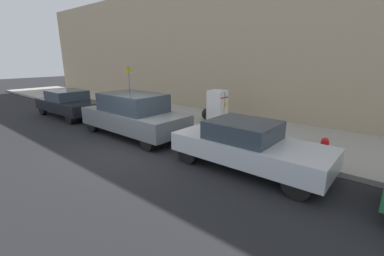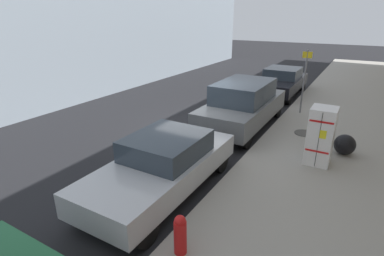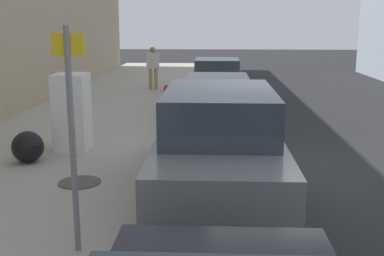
{
  "view_description": "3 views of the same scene",
  "coord_description": "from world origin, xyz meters",
  "px_view_note": "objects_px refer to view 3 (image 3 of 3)",
  "views": [
    {
      "loc": [
        5.18,
        7.13,
        3.08
      ],
      "look_at": [
        -0.42,
        2.42,
        1.08
      ],
      "focal_mm": 24.0,
      "sensor_mm": 36.0,
      "label": 1
    },
    {
      "loc": [
        -4.77,
        8.99,
        3.99
      ],
      "look_at": [
        -0.77,
        2.06,
        0.95
      ],
      "focal_mm": 28.0,
      "sensor_mm": 36.0,
      "label": 2
    },
    {
      "loc": [
        -1.14,
        -8.7,
        2.76
      ],
      "look_at": [
        -1.48,
        -1.51,
        1.16
      ],
      "focal_mm": 45.0,
      "sensor_mm": 36.0,
      "label": 3
    }
  ],
  "objects_px": {
    "discarded_refrigerator": "(72,112)",
    "parked_sedan_green": "(217,77)",
    "street_sign_post": "(72,130)",
    "parked_sedan_silver": "(217,100)",
    "pedestrian_walking_far": "(153,65)",
    "fire_hydrant": "(167,97)",
    "trash_bag": "(28,147)",
    "parked_suv_gray": "(219,141)"
  },
  "relations": [
    {
      "from": "discarded_refrigerator",
      "to": "parked_sedan_green",
      "type": "xyz_separation_m",
      "value": [
        2.98,
        8.42,
        -0.21
      ]
    },
    {
      "from": "street_sign_post",
      "to": "parked_sedan_silver",
      "type": "xyz_separation_m",
      "value": [
        1.65,
        7.53,
        -0.88
      ]
    },
    {
      "from": "discarded_refrigerator",
      "to": "pedestrian_walking_far",
      "type": "relative_size",
      "value": 0.96
    },
    {
      "from": "fire_hydrant",
      "to": "pedestrian_walking_far",
      "type": "height_order",
      "value": "pedestrian_walking_far"
    },
    {
      "from": "discarded_refrigerator",
      "to": "parked_sedan_silver",
      "type": "distance_m",
      "value": 4.31
    },
    {
      "from": "discarded_refrigerator",
      "to": "parked_sedan_green",
      "type": "relative_size",
      "value": 0.36
    },
    {
      "from": "trash_bag",
      "to": "parked_sedan_silver",
      "type": "height_order",
      "value": "parked_sedan_silver"
    },
    {
      "from": "pedestrian_walking_far",
      "to": "discarded_refrigerator",
      "type": "bearing_deg",
      "value": -155.67
    },
    {
      "from": "street_sign_post",
      "to": "fire_hydrant",
      "type": "xyz_separation_m",
      "value": [
        0.15,
        9.17,
        -1.05
      ]
    },
    {
      "from": "parked_suv_gray",
      "to": "parked_sedan_silver",
      "type": "bearing_deg",
      "value": 90.0
    },
    {
      "from": "discarded_refrigerator",
      "to": "fire_hydrant",
      "type": "xyz_separation_m",
      "value": [
        1.48,
        4.74,
        -0.41
      ]
    },
    {
      "from": "pedestrian_walking_far",
      "to": "parked_sedan_silver",
      "type": "relative_size",
      "value": 0.37
    },
    {
      "from": "pedestrian_walking_far",
      "to": "trash_bag",
      "type": "bearing_deg",
      "value": -158.74
    },
    {
      "from": "street_sign_post",
      "to": "fire_hydrant",
      "type": "distance_m",
      "value": 9.23
    },
    {
      "from": "discarded_refrigerator",
      "to": "street_sign_post",
      "type": "distance_m",
      "value": 4.67
    },
    {
      "from": "fire_hydrant",
      "to": "street_sign_post",
      "type": "bearing_deg",
      "value": -90.92
    },
    {
      "from": "parked_sedan_green",
      "to": "trash_bag",
      "type": "bearing_deg",
      "value": -110.91
    },
    {
      "from": "pedestrian_walking_far",
      "to": "parked_suv_gray",
      "type": "height_order",
      "value": "pedestrian_walking_far"
    },
    {
      "from": "fire_hydrant",
      "to": "parked_sedan_silver",
      "type": "height_order",
      "value": "parked_sedan_silver"
    },
    {
      "from": "discarded_refrigerator",
      "to": "parked_suv_gray",
      "type": "height_order",
      "value": "discarded_refrigerator"
    },
    {
      "from": "trash_bag",
      "to": "parked_sedan_green",
      "type": "height_order",
      "value": "parked_sedan_green"
    },
    {
      "from": "trash_bag",
      "to": "discarded_refrigerator",
      "type": "bearing_deg",
      "value": 57.94
    },
    {
      "from": "pedestrian_walking_far",
      "to": "parked_sedan_green",
      "type": "relative_size",
      "value": 0.37
    },
    {
      "from": "fire_hydrant",
      "to": "trash_bag",
      "type": "xyz_separation_m",
      "value": [
        -2.07,
        -5.69,
        -0.08
      ]
    },
    {
      "from": "trash_bag",
      "to": "parked_suv_gray",
      "type": "bearing_deg",
      "value": -16.98
    },
    {
      "from": "fire_hydrant",
      "to": "trash_bag",
      "type": "bearing_deg",
      "value": -110.03
    },
    {
      "from": "parked_suv_gray",
      "to": "parked_sedan_silver",
      "type": "distance_m",
      "value": 5.15
    },
    {
      "from": "fire_hydrant",
      "to": "parked_sedan_silver",
      "type": "bearing_deg",
      "value": -47.48
    },
    {
      "from": "discarded_refrigerator",
      "to": "street_sign_post",
      "type": "xyz_separation_m",
      "value": [
        1.33,
        -4.42,
        0.65
      ]
    },
    {
      "from": "discarded_refrigerator",
      "to": "trash_bag",
      "type": "distance_m",
      "value": 1.22
    },
    {
      "from": "street_sign_post",
      "to": "discarded_refrigerator",
      "type": "bearing_deg",
      "value": 106.78
    },
    {
      "from": "street_sign_post",
      "to": "parked_suv_gray",
      "type": "relative_size",
      "value": 0.54
    },
    {
      "from": "street_sign_post",
      "to": "fire_hydrant",
      "type": "bearing_deg",
      "value": 89.08
    },
    {
      "from": "discarded_refrigerator",
      "to": "pedestrian_walking_far",
      "type": "height_order",
      "value": "pedestrian_walking_far"
    },
    {
      "from": "discarded_refrigerator",
      "to": "pedestrian_walking_far",
      "type": "xyz_separation_m",
      "value": [
        0.51,
        9.05,
        0.16
      ]
    },
    {
      "from": "discarded_refrigerator",
      "to": "parked_sedan_green",
      "type": "height_order",
      "value": "discarded_refrigerator"
    },
    {
      "from": "discarded_refrigerator",
      "to": "parked_sedan_green",
      "type": "distance_m",
      "value": 8.93
    },
    {
      "from": "pedestrian_walking_far",
      "to": "parked_sedan_silver",
      "type": "xyz_separation_m",
      "value": [
        2.47,
        -5.95,
        -0.39
      ]
    },
    {
      "from": "street_sign_post",
      "to": "parked_sedan_green",
      "type": "relative_size",
      "value": 0.58
    },
    {
      "from": "parked_sedan_silver",
      "to": "street_sign_post",
      "type": "bearing_deg",
      "value": -102.36
    },
    {
      "from": "street_sign_post",
      "to": "trash_bag",
      "type": "distance_m",
      "value": 4.13
    },
    {
      "from": "street_sign_post",
      "to": "parked_sedan_green",
      "type": "distance_m",
      "value": 12.97
    }
  ]
}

